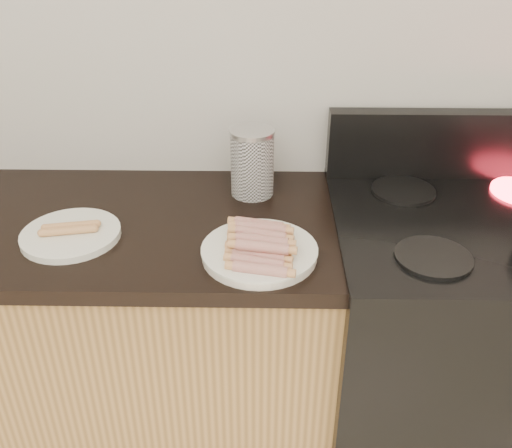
{
  "coord_description": "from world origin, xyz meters",
  "views": [
    {
      "loc": [
        0.22,
        0.4,
        1.65
      ],
      "look_at": [
        0.2,
        1.62,
        0.93
      ],
      "focal_mm": 40.0,
      "sensor_mm": 36.0,
      "label": 1
    }
  ],
  "objects_px": {
    "stove": "(452,354)",
    "mug": "(254,169)",
    "side_plate": "(71,235)",
    "canister": "(252,162)",
    "main_plate": "(259,253)"
  },
  "relations": [
    {
      "from": "main_plate",
      "to": "canister",
      "type": "bearing_deg",
      "value": 94.28
    },
    {
      "from": "main_plate",
      "to": "mug",
      "type": "height_order",
      "value": "mug"
    },
    {
      "from": "stove",
      "to": "main_plate",
      "type": "height_order",
      "value": "main_plate"
    },
    {
      "from": "main_plate",
      "to": "canister",
      "type": "relative_size",
      "value": 1.42
    },
    {
      "from": "main_plate",
      "to": "canister",
      "type": "height_order",
      "value": "canister"
    },
    {
      "from": "side_plate",
      "to": "mug",
      "type": "height_order",
      "value": "mug"
    },
    {
      "from": "main_plate",
      "to": "stove",
      "type": "bearing_deg",
      "value": 14.6
    },
    {
      "from": "side_plate",
      "to": "mug",
      "type": "xyz_separation_m",
      "value": [
        0.45,
        0.3,
        0.04
      ]
    },
    {
      "from": "stove",
      "to": "side_plate",
      "type": "xyz_separation_m",
      "value": [
        -1.05,
        -0.07,
        0.45
      ]
    },
    {
      "from": "canister",
      "to": "mug",
      "type": "height_order",
      "value": "canister"
    },
    {
      "from": "main_plate",
      "to": "side_plate",
      "type": "bearing_deg",
      "value": 170.79
    },
    {
      "from": "stove",
      "to": "mug",
      "type": "xyz_separation_m",
      "value": [
        -0.59,
        0.23,
        0.5
      ]
    },
    {
      "from": "side_plate",
      "to": "canister",
      "type": "xyz_separation_m",
      "value": [
        0.45,
        0.25,
        0.09
      ]
    },
    {
      "from": "stove",
      "to": "side_plate",
      "type": "distance_m",
      "value": 1.14
    },
    {
      "from": "main_plate",
      "to": "side_plate",
      "type": "relative_size",
      "value": 1.11
    }
  ]
}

